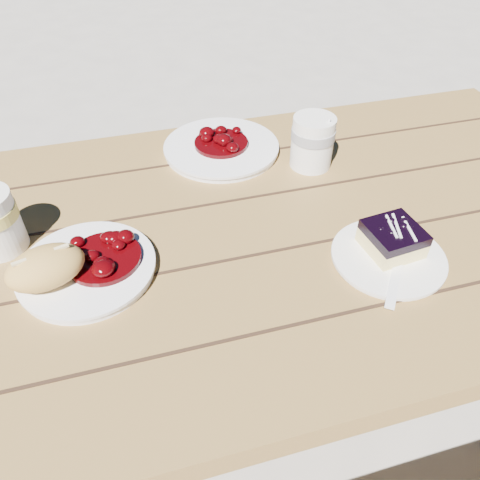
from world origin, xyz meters
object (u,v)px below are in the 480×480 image
object	(u,v)px
bread_roll	(46,267)
coffee_cup	(312,142)
picnic_table	(141,306)
second_plate	(221,148)
blueberry_cake	(393,238)
dessert_plate	(388,258)
main_plate	(87,269)

from	to	relation	value
bread_roll	coffee_cup	distance (m)	0.58
picnic_table	coffee_cup	bearing A→B (deg)	21.45
bread_roll	second_plate	bearing A→B (deg)	42.49
bread_roll	blueberry_cake	xyz separation A→B (m)	(0.56, -0.07, -0.01)
blueberry_cake	dessert_plate	bearing A→B (deg)	-129.72
bread_roll	blueberry_cake	bearing A→B (deg)	-7.29
dessert_plate	coffee_cup	size ratio (longest dim) A/B	1.69
dessert_plate	main_plate	bearing A→B (deg)	167.86
dessert_plate	bread_roll	bearing A→B (deg)	171.05
dessert_plate	blueberry_cake	xyz separation A→B (m)	(0.01, 0.01, 0.03)
second_plate	main_plate	bearing A→B (deg)	-134.57
picnic_table	bread_roll	size ratio (longest dim) A/B	16.51
main_plate	coffee_cup	xyz separation A→B (m)	(0.48, 0.21, 0.05)
blueberry_cake	second_plate	distance (m)	0.45
picnic_table	coffee_cup	world-z (taller)	coffee_cup
picnic_table	second_plate	distance (m)	0.39
picnic_table	blueberry_cake	world-z (taller)	blueberry_cake
blueberry_cake	second_plate	world-z (taller)	blueberry_cake
second_plate	bread_roll	bearing A→B (deg)	-137.51
coffee_cup	second_plate	bearing A→B (deg)	149.04
picnic_table	dessert_plate	size ratio (longest dim) A/B	10.66
dessert_plate	picnic_table	bearing A→B (deg)	160.36
main_plate	second_plate	bearing A→B (deg)	45.43
picnic_table	dessert_plate	world-z (taller)	dessert_plate
picnic_table	blueberry_cake	xyz separation A→B (m)	(0.44, -0.14, 0.20)
picnic_table	second_plate	xyz separation A→B (m)	(0.24, 0.27, 0.17)
dessert_plate	coffee_cup	distance (m)	0.32
main_plate	dessert_plate	bearing A→B (deg)	-12.14
bread_roll	dessert_plate	bearing A→B (deg)	-8.95
picnic_table	blueberry_cake	size ratio (longest dim) A/B	20.95
dessert_plate	second_plate	world-z (taller)	second_plate
blueberry_cake	coffee_cup	world-z (taller)	coffee_cup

